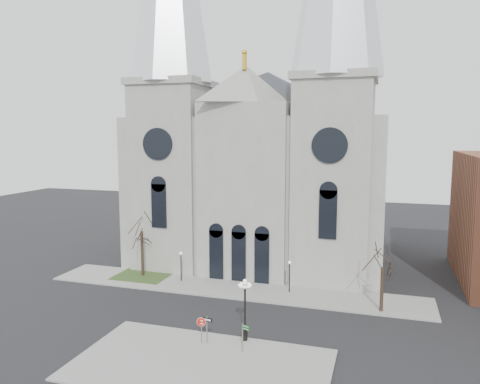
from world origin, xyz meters
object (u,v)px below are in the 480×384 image
(stop_sign, at_px, (201,324))
(street_name_sign, at_px, (243,335))
(globe_lamp, at_px, (245,302))
(one_way_sign, at_px, (207,325))

(stop_sign, height_order, street_name_sign, street_name_sign)
(globe_lamp, height_order, one_way_sign, globe_lamp)
(stop_sign, relative_size, globe_lamp, 0.43)
(globe_lamp, height_order, street_name_sign, globe_lamp)
(stop_sign, xyz_separation_m, one_way_sign, (0.38, 0.16, -0.06))
(globe_lamp, bearing_deg, street_name_sign, -76.53)
(globe_lamp, relative_size, one_way_sign, 2.29)
(street_name_sign, bearing_deg, one_way_sign, -166.60)
(globe_lamp, xyz_separation_m, one_way_sign, (-2.65, -1.35, -1.64))
(stop_sign, distance_m, street_name_sign, 3.51)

